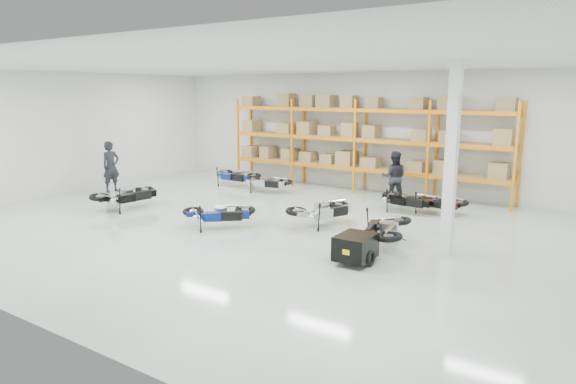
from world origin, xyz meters
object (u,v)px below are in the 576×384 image
Objects in this scene: moto_touring_right at (385,224)px; trailer at (356,247)px; moto_black_far_left at (127,191)px; person_left at (111,167)px; moto_back_d at (436,198)px; moto_blue_centre at (219,209)px; person_back at (394,177)px; moto_back_c at (408,196)px; moto_silver_left at (323,206)px; moto_back_a at (235,173)px; moto_back_b at (267,179)px.

moto_touring_right reaches higher than trailer.
moto_black_far_left is 1.00× the size of person_left.
moto_black_far_left is 1.19× the size of moto_back_d.
trailer is (4.56, -0.61, -0.15)m from moto_blue_centre.
person_back is (6.82, 5.82, 0.30)m from moto_black_far_left.
moto_back_c is at bearing -77.53° from moto_blue_centre.
person_left reaches higher than moto_silver_left.
person_back reaches higher than moto_back_c.
moto_back_a is (-8.35, 5.90, 0.17)m from trailer.
moto_back_b reaches higher than trailer.
moto_back_a is at bearing -6.47° from moto_silver_left.
moto_touring_right reaches higher than moto_back_c.
moto_back_d is at bearing -62.13° from moto_back_c.
person_left is (-9.22, -0.16, 0.41)m from moto_silver_left.
moto_back_b is 1.01× the size of moto_back_d.
moto_blue_centre is at bearing -99.65° from person_left.
moto_blue_centre reaches higher than moto_back_d.
moto_black_far_left reaches higher than moto_blue_centre.
moto_touring_right is at bearing 88.70° from trailer.
moto_blue_centre is at bearing 171.07° from trailer.
moto_blue_centre is at bearing -169.10° from moto_back_b.
moto_back_a reaches higher than trailer.
moto_blue_centre is 0.97× the size of moto_back_a.
moto_back_c is at bearing 118.54° from moto_back_d.
moto_back_d is at bearing 89.27° from trailer.
moto_back_c is at bearing -102.10° from moto_back_b.
moto_touring_right is 9.39m from moto_back_a.
moto_silver_left is at bearing 144.78° from moto_touring_right.
moto_touring_right is at bearing 89.33° from person_back.
moto_black_far_left is at bearing 173.98° from trailer.
moto_back_a is at bearing -37.43° from person_left.
moto_back_a is at bearing 143.48° from trailer.
person_left is (-11.46, -3.38, 0.47)m from moto_back_d.
moto_back_c is at bearing -93.79° from moto_silver_left.
trailer is (2.30, -2.51, -0.18)m from moto_silver_left.
moto_black_far_left reaches higher than moto_back_b.
moto_black_far_left is 8.68m from moto_touring_right.
trailer is at bearing -97.17° from person_left.
moto_back_a is at bearing 139.19° from moto_touring_right.
moto_blue_centre is 0.93× the size of moto_touring_right.
moto_touring_right is 5.27m from person_back.
moto_touring_right is (4.56, 0.99, 0.04)m from moto_blue_centre.
moto_touring_right is 7.62m from moto_back_b.
moto_back_d is at bearing -102.16° from moto_silver_left.
person_left reaches higher than moto_touring_right.
moto_silver_left is 3.41m from trailer.
moto_touring_right is at bearing -160.81° from moto_back_c.
moto_silver_left is 3.92m from moto_back_d.
moto_silver_left reaches higher than moto_back_d.
moto_black_far_left is at bearing -115.12° from person_left.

